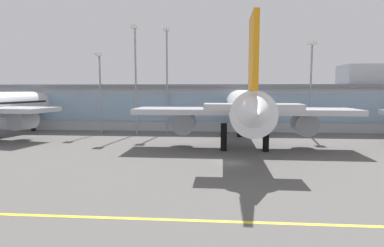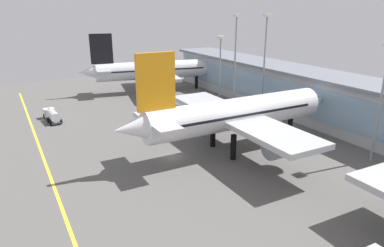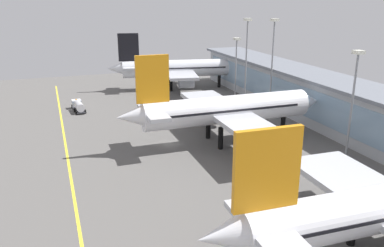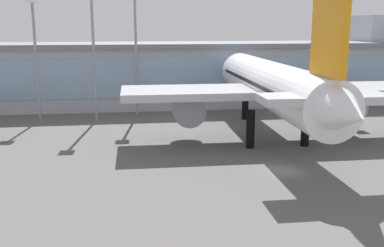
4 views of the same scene
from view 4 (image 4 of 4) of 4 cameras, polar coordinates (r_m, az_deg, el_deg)
ground_plane at (r=50.78m, az=11.21°, el=-5.80°), size 181.25×181.25×0.00m
terminal_building at (r=90.04m, az=3.78°, el=6.54°), size 132.47×14.00×17.32m
airliner_near_right at (r=61.47m, az=10.11°, el=4.58°), size 40.01×48.39×20.46m
apron_light_mast_west at (r=85.12m, az=17.27°, el=11.05°), size 1.80×1.80×21.87m
apron_light_mast_centre at (r=75.23m, az=-12.40°, el=12.87°), size 1.80×1.80×25.79m
apron_light_mast_east at (r=79.47m, az=-7.13°, el=13.07°), size 1.80×1.80×25.93m
apron_light_mast_far_east at (r=77.82m, az=-19.10°, el=9.90°), size 1.80×1.80×19.56m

